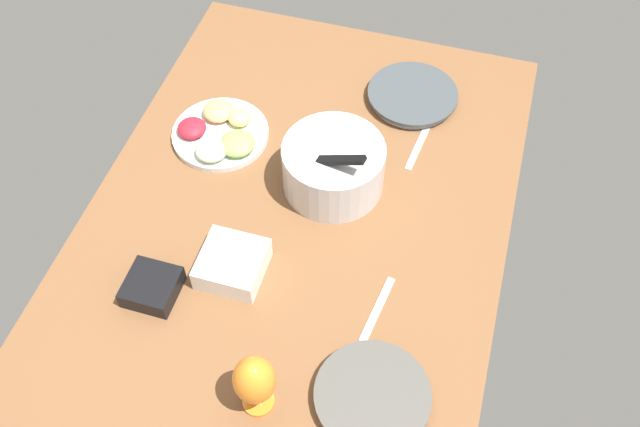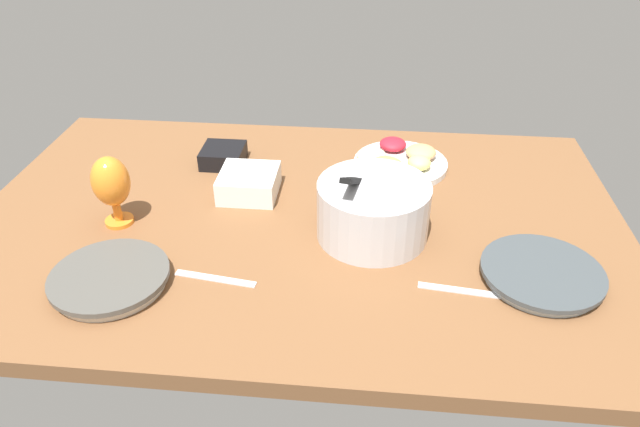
% 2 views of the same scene
% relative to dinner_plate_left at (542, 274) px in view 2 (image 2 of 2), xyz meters
% --- Properties ---
extents(ground_plane, '(1.60, 1.04, 0.04)m').
position_rel_dinner_plate_left_xyz_m(ground_plane, '(0.54, -0.19, -0.03)').
color(ground_plane, brown).
extents(dinner_plate_left, '(0.26, 0.26, 0.03)m').
position_rel_dinner_plate_left_xyz_m(dinner_plate_left, '(0.00, 0.00, 0.00)').
color(dinner_plate_left, silver).
rests_on(dinner_plate_left, ground_plane).
extents(dinner_plate_right, '(0.25, 0.25, 0.03)m').
position_rel_dinner_plate_left_xyz_m(dinner_plate_right, '(0.90, 0.10, 0.00)').
color(dinner_plate_right, silver).
rests_on(dinner_plate_right, ground_plane).
extents(mixing_bowl, '(0.26, 0.26, 0.20)m').
position_rel_dinner_plate_left_xyz_m(mixing_bowl, '(0.36, -0.13, 0.06)').
color(mixing_bowl, silver).
rests_on(mixing_bowl, ground_plane).
extents(fruit_platter, '(0.26, 0.26, 0.06)m').
position_rel_dinner_plate_left_xyz_m(fruit_platter, '(0.29, -0.47, 0.01)').
color(fruit_platter, silver).
rests_on(fruit_platter, ground_plane).
extents(hurricane_glass_orange, '(0.09, 0.09, 0.18)m').
position_rel_dinner_plate_left_xyz_m(hurricane_glass_orange, '(0.97, -0.12, 0.09)').
color(hurricane_glass_orange, orange).
rests_on(hurricane_glass_orange, ground_plane).
extents(square_bowl_white, '(0.15, 0.15, 0.06)m').
position_rel_dinner_plate_left_xyz_m(square_bowl_white, '(0.68, -0.29, 0.02)').
color(square_bowl_white, white).
rests_on(square_bowl_white, ground_plane).
extents(square_bowl_black, '(0.12, 0.12, 0.05)m').
position_rel_dinner_plate_left_xyz_m(square_bowl_black, '(0.79, -0.44, 0.01)').
color(square_bowl_black, black).
rests_on(square_bowl_black, ground_plane).
extents(fork_by_left_plate, '(0.18, 0.04, 0.01)m').
position_rel_dinner_plate_left_xyz_m(fork_by_left_plate, '(0.17, 0.05, -0.01)').
color(fork_by_left_plate, silver).
rests_on(fork_by_left_plate, ground_plane).
extents(fork_by_right_plate, '(0.18, 0.04, 0.01)m').
position_rel_dinner_plate_left_xyz_m(fork_by_right_plate, '(0.69, 0.07, -0.01)').
color(fork_by_right_plate, silver).
rests_on(fork_by_right_plate, ground_plane).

